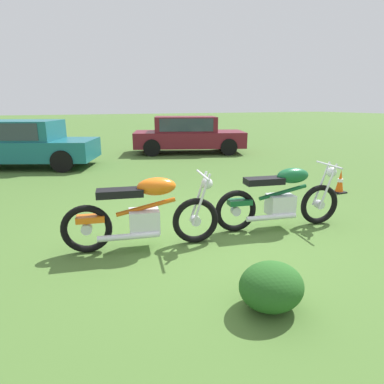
# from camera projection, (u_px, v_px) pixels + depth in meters

# --- Properties ---
(ground_plane) EXTENTS (120.00, 120.00, 0.00)m
(ground_plane) POSITION_uv_depth(u_px,v_px,m) (209.00, 234.00, 4.95)
(ground_plane) COLOR #476B2D
(motorcycle_orange) EXTENTS (2.11, 0.71, 1.02)m
(motorcycle_orange) POSITION_uv_depth(u_px,v_px,m) (144.00, 214.00, 4.36)
(motorcycle_orange) COLOR black
(motorcycle_orange) RESTS_ON ground
(motorcycle_green) EXTENTS (2.09, 0.69, 1.02)m
(motorcycle_green) POSITION_uv_depth(u_px,v_px,m) (281.00, 198.00, 5.08)
(motorcycle_green) COLOR black
(motorcycle_green) RESTS_ON ground
(car_teal) EXTENTS (4.83, 3.29, 1.43)m
(car_teal) POSITION_uv_depth(u_px,v_px,m) (13.00, 140.00, 9.92)
(car_teal) COLOR #19606B
(car_teal) RESTS_ON ground
(car_burgundy) EXTENTS (4.66, 3.06, 1.43)m
(car_burgundy) POSITION_uv_depth(u_px,v_px,m) (188.00, 133.00, 12.91)
(car_burgundy) COLOR maroon
(car_burgundy) RESTS_ON ground
(traffic_cone) EXTENTS (0.25, 0.25, 0.51)m
(traffic_cone) POSITION_uv_depth(u_px,v_px,m) (340.00, 182.00, 7.17)
(traffic_cone) COLOR #EA590F
(traffic_cone) RESTS_ON ground
(shrub_low) EXTENTS (0.64, 0.56, 0.46)m
(shrub_low) POSITION_uv_depth(u_px,v_px,m) (271.00, 286.00, 3.09)
(shrub_low) COLOR #23581E
(shrub_low) RESTS_ON ground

